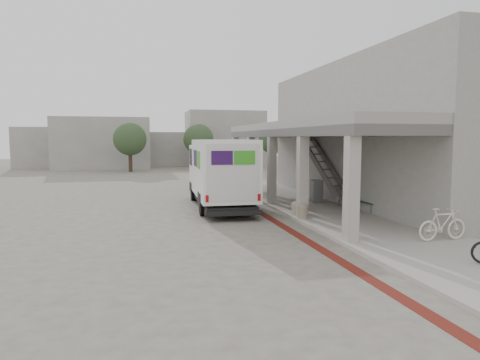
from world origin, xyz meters
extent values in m
plane|color=#605A52|center=(0.00, 0.00, 0.00)|extent=(120.00, 120.00, 0.00)
cube|color=#5E1A12|center=(1.00, 2.00, 0.01)|extent=(0.35, 40.00, 0.01)
cube|color=#A19B90|center=(4.00, 0.00, 0.06)|extent=(4.40, 28.00, 0.12)
cube|color=gray|center=(7.35, 4.50, 3.50)|extent=(4.30, 17.00, 7.00)
cube|color=#565351|center=(3.60, 4.50, 3.50)|extent=(3.40, 16.90, 0.35)
cube|color=gray|center=(3.60, 4.50, 3.85)|extent=(3.40, 16.90, 0.35)
cube|color=gray|center=(-8.00, 34.00, 2.75)|extent=(10.00, 6.00, 5.50)
cube|color=gray|center=(-1.00, 38.00, 2.00)|extent=(8.00, 6.00, 4.00)
cube|color=gray|center=(6.00, 36.00, 3.25)|extent=(9.00, 6.00, 6.50)
cube|color=gray|center=(-14.00, 37.00, 2.25)|extent=(7.00, 5.00, 4.50)
cylinder|color=#38281C|center=(-5.00, 28.00, 1.20)|extent=(0.36, 0.36, 2.40)
sphere|color=#2A3C23|center=(-5.00, 28.00, 3.20)|extent=(3.20, 3.20, 3.20)
cylinder|color=#38281C|center=(2.00, 30.00, 1.20)|extent=(0.36, 0.36, 2.40)
sphere|color=#2A3C23|center=(2.00, 30.00, 3.20)|extent=(3.20, 3.20, 3.20)
cylinder|color=#38281C|center=(10.00, 29.00, 1.20)|extent=(0.36, 0.36, 2.40)
sphere|color=#2A3C23|center=(10.00, 29.00, 3.20)|extent=(3.20, 3.20, 3.20)
cube|color=black|center=(-0.47, 4.35, 0.39)|extent=(2.32, 6.94, 0.29)
cube|color=white|center=(-0.50, 3.47, 1.91)|extent=(2.55, 5.19, 2.55)
cube|color=white|center=(-0.37, 6.85, 1.77)|extent=(2.42, 1.95, 2.26)
cube|color=white|center=(-0.33, 7.88, 0.93)|extent=(2.18, 0.67, 0.79)
cube|color=black|center=(-0.34, 7.64, 2.31)|extent=(2.18, 0.56, 1.03)
cube|color=black|center=(-0.60, 0.82, 0.34)|extent=(2.27, 0.33, 0.18)
cube|color=#2E104B|center=(-1.66, 4.20, 2.36)|extent=(0.07, 1.37, 0.74)
cube|color=green|center=(-1.71, 2.73, 2.36)|extent=(0.07, 1.37, 0.74)
cube|color=#2E104B|center=(-1.04, 0.91, 2.50)|extent=(0.83, 0.06, 0.54)
cube|color=green|center=(-0.16, 0.87, 2.50)|extent=(0.83, 0.06, 0.54)
cylinder|color=black|center=(-1.40, 6.94, 0.44)|extent=(0.31, 0.89, 0.88)
cylinder|color=black|center=(0.66, 6.86, 0.44)|extent=(0.31, 0.89, 0.88)
cylinder|color=black|center=(-1.57, 2.43, 0.44)|extent=(0.31, 0.89, 0.88)
cylinder|color=black|center=(0.49, 2.35, 0.44)|extent=(0.31, 0.89, 0.88)
cube|color=gray|center=(5.37, 0.62, 0.32)|extent=(0.40, 0.17, 0.40)
cube|color=gray|center=(5.03, 2.15, 0.32)|extent=(0.40, 0.17, 0.40)
cube|color=#10311B|center=(5.06, 1.36, 0.54)|extent=(0.51, 1.86, 0.05)
cube|color=#10311B|center=(5.20, 1.39, 0.54)|extent=(0.51, 1.86, 0.05)
cube|color=#10311B|center=(5.34, 1.42, 0.54)|extent=(0.51, 1.86, 0.05)
cylinder|color=gray|center=(2.10, 0.40, 0.33)|extent=(0.42, 0.42, 0.42)
sphere|color=gray|center=(2.10, 0.40, 0.54)|extent=(0.42, 0.42, 0.42)
cylinder|color=tan|center=(2.10, 1.20, 0.31)|extent=(0.37, 0.37, 0.37)
sphere|color=tan|center=(2.10, 1.20, 0.49)|extent=(0.37, 0.37, 0.37)
cube|color=slate|center=(4.30, 4.20, 0.67)|extent=(0.55, 0.70, 1.10)
imported|color=silver|center=(4.87, -4.10, 0.63)|extent=(1.70, 0.53, 1.01)
camera|label=1|loc=(-4.13, -15.22, 3.24)|focal=32.00mm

